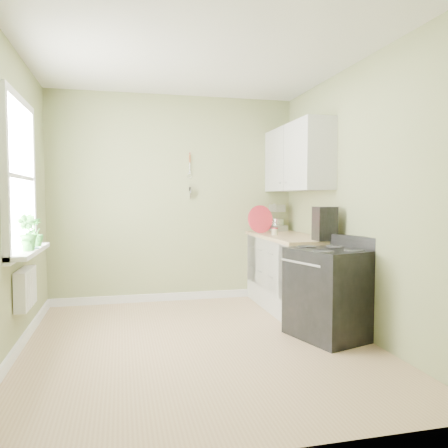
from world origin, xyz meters
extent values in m
cube|color=tan|center=(0.00, 0.00, -0.01)|extent=(3.20, 3.60, 0.02)
cube|color=white|center=(0.00, 0.00, 2.71)|extent=(3.20, 3.60, 0.02)
cube|color=#939A69|center=(0.00, 1.81, 1.35)|extent=(3.20, 0.02, 2.70)
cube|color=#939A69|center=(-1.61, 0.00, 1.35)|extent=(0.02, 3.60, 2.70)
cube|color=#939A69|center=(1.61, 0.00, 1.35)|extent=(0.02, 3.60, 2.70)
cube|color=silver|center=(1.30, 1.00, 0.43)|extent=(0.60, 1.60, 0.87)
cube|color=tan|center=(1.29, 1.00, 0.89)|extent=(0.64, 1.60, 0.04)
cube|color=silver|center=(1.43, 1.10, 1.85)|extent=(0.35, 1.40, 0.80)
cube|color=white|center=(-1.59, 0.30, 1.55)|extent=(0.02, 1.00, 1.30)
cube|color=white|center=(-1.57, 0.30, 2.24)|extent=(0.06, 1.14, 0.07)
cube|color=white|center=(-1.57, 0.30, 0.86)|extent=(0.06, 1.14, 0.07)
cube|color=white|center=(-1.57, 0.30, 1.55)|extent=(0.04, 1.00, 0.04)
cube|color=white|center=(-1.51, 0.30, 0.88)|extent=(0.18, 1.14, 0.04)
cube|color=white|center=(-1.54, 0.25, 0.55)|extent=(0.12, 0.50, 0.35)
cylinder|color=tan|center=(0.20, 1.78, 1.88)|extent=(0.02, 0.02, 0.10)
cylinder|color=silver|center=(0.20, 1.78, 1.76)|extent=(0.01, 0.01, 0.16)
cylinder|color=silver|center=(0.20, 1.78, 1.42)|extent=(0.01, 0.14, 0.14)
cube|color=black|center=(1.27, -0.09, 0.42)|extent=(0.79, 0.86, 0.84)
cube|color=black|center=(1.27, -0.09, 0.85)|extent=(0.79, 0.86, 0.03)
cube|color=black|center=(1.55, -0.09, 0.92)|extent=(0.26, 0.69, 0.13)
cylinder|color=#B2B2B7|center=(0.96, -0.09, 0.75)|extent=(0.19, 0.56, 0.02)
cube|color=#A31219|center=(0.96, 0.00, 0.58)|extent=(0.08, 0.20, 0.35)
cube|color=#B2B2B7|center=(1.39, 1.72, 0.95)|extent=(0.24, 0.33, 0.08)
cube|color=#B2B2B7|center=(1.39, 1.85, 1.09)|extent=(0.13, 0.10, 0.22)
cube|color=#B2B2B7|center=(1.39, 1.74, 1.22)|extent=(0.18, 0.32, 0.10)
sphere|color=#B2B2B7|center=(1.39, 1.85, 1.25)|extent=(0.12, 0.12, 0.12)
cylinder|color=silver|center=(1.39, 1.66, 1.01)|extent=(0.17, 0.17, 0.14)
cylinder|color=silver|center=(1.13, 1.72, 0.99)|extent=(0.12, 0.12, 0.16)
cone|color=silver|center=(1.13, 1.72, 1.09)|extent=(0.12, 0.12, 0.04)
cylinder|color=silver|center=(1.05, 1.72, 1.01)|extent=(0.11, 0.01, 0.08)
cube|color=black|center=(1.41, 0.30, 1.09)|extent=(0.22, 0.24, 0.36)
cylinder|color=black|center=(1.38, 0.30, 0.98)|extent=(0.11, 0.11, 0.12)
cylinder|color=#C02739|center=(1.05, 1.39, 1.09)|extent=(0.36, 0.14, 0.36)
cylinder|color=#C2BB97|center=(1.13, 1.08, 0.95)|extent=(0.08, 0.08, 0.08)
cylinder|color=#C02739|center=(1.13, 1.08, 0.99)|extent=(0.08, 0.08, 0.01)
imported|color=#32822F|center=(-1.50, 0.12, 1.06)|extent=(0.20, 0.19, 0.32)
imported|color=#32822F|center=(-1.50, 0.17, 1.06)|extent=(0.23, 0.22, 0.33)
imported|color=#32822F|center=(-1.50, 0.53, 1.03)|extent=(0.21, 0.21, 0.27)
camera|label=1|loc=(-0.69, -3.95, 1.37)|focal=35.00mm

